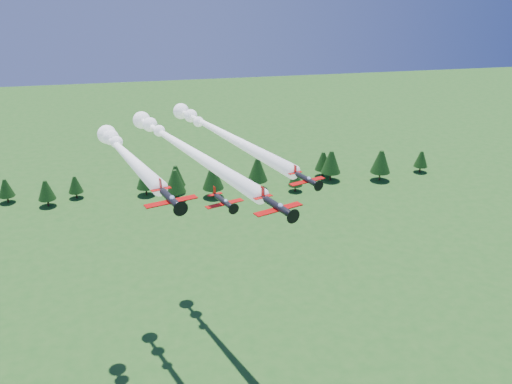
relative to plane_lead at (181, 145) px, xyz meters
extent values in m
cylinder|color=black|center=(11.61, -29.89, 0.00)|extent=(2.97, 5.56, 1.03)
cone|color=black|center=(12.78, -32.91, 0.00)|extent=(1.30, 1.24, 1.03)
cone|color=black|center=(13.00, -33.49, 0.00)|extent=(0.59, 0.60, 0.45)
cylinder|color=black|center=(13.07, -33.65, 0.00)|extent=(2.03, 0.82, 2.16)
cube|color=red|center=(11.75, -30.27, -0.33)|extent=(7.61, 4.05, 0.12)
cube|color=red|center=(10.28, -26.48, 0.05)|extent=(3.10, 1.90, 0.07)
cube|color=red|center=(10.24, -26.38, 0.88)|extent=(0.44, 0.95, 1.49)
ellipsoid|color=#819EC8|center=(11.94, -30.75, 0.41)|extent=(1.14, 1.42, 0.64)
sphere|color=white|center=(-3.56, 9.18, 0.00)|extent=(2.30, 2.30, 2.30)
sphere|color=white|center=(-5.50, 14.16, 0.00)|extent=(3.00, 3.00, 3.00)
sphere|color=white|center=(-7.43, 19.14, 0.00)|extent=(3.70, 3.70, 3.70)
cylinder|color=black|center=(-3.21, -24.40, 0.04)|extent=(2.80, 5.85, 1.07)
cone|color=black|center=(-2.18, -27.62, 0.04)|extent=(1.32, 1.25, 1.07)
cone|color=black|center=(-1.98, -28.24, 0.04)|extent=(0.60, 0.61, 0.47)
cylinder|color=black|center=(-1.92, -28.41, 0.04)|extent=(2.16, 0.73, 2.26)
cube|color=red|center=(-3.08, -24.81, -0.31)|extent=(8.01, 3.82, 0.13)
cube|color=red|center=(-4.39, -20.77, 0.09)|extent=(3.25, 1.83, 0.08)
cube|color=red|center=(-4.42, -20.67, 0.95)|extent=(0.41, 1.00, 1.56)
ellipsoid|color=#819EC8|center=(-2.92, -25.32, 0.47)|extent=(1.13, 1.46, 0.67)
sphere|color=white|center=(-12.08, 3.09, 0.04)|extent=(2.30, 2.30, 2.30)
sphere|color=white|center=(-13.15, 6.40, 0.04)|extent=(3.00, 3.00, 3.00)
sphere|color=white|center=(-14.22, 9.72, 0.04)|extent=(3.70, 3.70, 3.70)
cylinder|color=black|center=(19.55, -16.83, -1.60)|extent=(2.52, 4.83, 0.89)
cone|color=black|center=(20.53, -19.46, -1.60)|extent=(1.12, 1.06, 0.89)
cone|color=black|center=(20.71, -19.97, -1.60)|extent=(0.51, 0.51, 0.39)
cylinder|color=black|center=(20.77, -20.11, -1.60)|extent=(1.77, 0.69, 1.88)
cube|color=red|center=(19.67, -17.16, -1.89)|extent=(6.62, 3.43, 0.11)
cube|color=red|center=(18.44, -13.85, -1.56)|extent=(2.69, 1.61, 0.06)
cube|color=red|center=(18.41, -13.77, -0.84)|extent=(0.37, 0.82, 1.30)
ellipsoid|color=#819EC8|center=(19.83, -17.58, -1.25)|extent=(0.98, 1.23, 0.56)
sphere|color=white|center=(5.54, 20.85, -1.60)|extent=(2.30, 2.30, 2.30)
sphere|color=white|center=(3.73, 25.70, -1.60)|extent=(3.00, 3.00, 3.00)
sphere|color=white|center=(1.93, 30.55, -1.60)|extent=(3.70, 3.70, 3.70)
cylinder|color=black|center=(6.10, -13.09, -6.20)|extent=(2.59, 5.08, 0.94)
cone|color=black|center=(7.10, -15.87, -6.20)|extent=(1.17, 1.11, 0.94)
cone|color=black|center=(7.29, -16.40, -6.20)|extent=(0.53, 0.54, 0.41)
cylinder|color=black|center=(7.34, -16.55, -6.20)|extent=(1.86, 0.70, 1.97)
cube|color=red|center=(6.23, -13.45, -6.50)|extent=(6.95, 3.53, 0.11)
cube|color=red|center=(4.98, -9.96, -6.15)|extent=(2.83, 1.66, 0.07)
cube|color=red|center=(4.95, -9.88, -5.40)|extent=(0.38, 0.87, 1.36)
ellipsoid|color=#819EC8|center=(6.39, -13.89, -5.82)|extent=(1.01, 1.29, 0.58)
cylinder|color=#382314|center=(-32.94, 90.78, -46.28)|extent=(0.60, 0.60, 2.25)
cone|color=black|center=(-32.94, 90.78, -42.27)|extent=(5.13, 5.13, 5.77)
cylinder|color=#382314|center=(78.38, 86.74, -45.76)|extent=(0.60, 0.60, 3.28)
cone|color=black|center=(78.38, 86.74, -39.89)|extent=(7.50, 7.50, 8.44)
cylinder|color=#382314|center=(-55.96, 91.19, -46.20)|extent=(0.60, 0.60, 2.39)
cone|color=black|center=(-55.96, 91.19, -41.93)|extent=(5.47, 5.47, 6.15)
cylinder|color=#382314|center=(44.29, 82.30, -46.25)|extent=(0.60, 0.60, 2.29)
cone|color=black|center=(44.29, 82.30, -42.16)|extent=(5.24, 5.24, 5.89)
cylinder|color=#382314|center=(-8.73, 88.85, -45.97)|extent=(0.60, 0.60, 2.86)
cone|color=black|center=(-8.73, 88.85, -40.86)|extent=(6.54, 6.54, 7.35)
cylinder|color=#382314|center=(14.59, 82.87, -45.76)|extent=(0.60, 0.60, 3.28)
cone|color=black|center=(14.59, 82.87, -39.91)|extent=(7.49, 7.49, 8.43)
cylinder|color=#382314|center=(-41.82, 85.49, -46.10)|extent=(0.60, 0.60, 2.59)
cone|color=black|center=(-41.82, 85.49, -41.49)|extent=(5.91, 5.91, 6.65)
cylinder|color=#382314|center=(31.32, 87.21, -45.78)|extent=(0.60, 0.60, 3.23)
cone|color=black|center=(31.32, 87.21, -40.02)|extent=(7.38, 7.38, 8.30)
cylinder|color=#382314|center=(58.33, 94.71, -46.04)|extent=(0.60, 0.60, 2.71)
cone|color=black|center=(58.33, 94.71, -41.19)|extent=(6.20, 6.20, 6.98)
cylinder|color=#382314|center=(97.28, 91.83, -46.21)|extent=(0.60, 0.60, 2.38)
cone|color=black|center=(97.28, 91.83, -41.96)|extent=(5.44, 5.44, 6.12)
cylinder|color=#382314|center=(2.03, 88.97, -45.97)|extent=(0.60, 0.60, 2.86)
cone|color=black|center=(2.03, 88.97, -40.86)|extent=(6.54, 6.54, 7.36)
cylinder|color=#382314|center=(59.96, 90.04, -45.78)|extent=(0.60, 0.60, 3.23)
cone|color=black|center=(59.96, 90.04, -40.01)|extent=(7.39, 7.39, 8.31)
cylinder|color=#382314|center=(1.48, 82.45, -45.84)|extent=(0.60, 0.60, 3.12)
cone|color=black|center=(1.48, 82.45, -40.26)|extent=(7.14, 7.14, 8.03)
camera|label=1|loc=(-5.01, -101.71, 33.79)|focal=40.00mm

